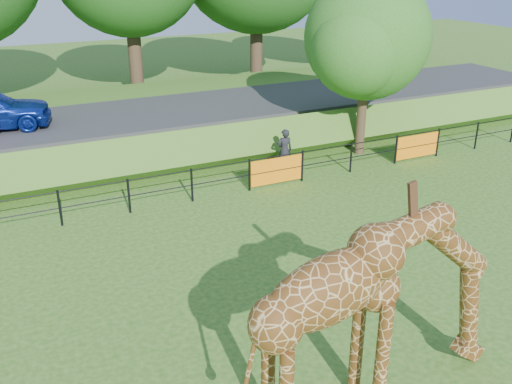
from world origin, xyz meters
The scene contains 7 objects.
ground centered at (0.00, 0.00, 0.00)m, with size 90.00×90.00×0.00m, color #2A5916.
giraffe centered at (-0.12, -1.61, 1.82)m, with size 5.10×0.94×3.64m, color #573212, non-canonical shape.
perimeter_fence centered at (0.00, 8.00, 0.55)m, with size 28.07×0.10×1.10m, color black, non-canonical shape.
embankment centered at (0.00, 15.50, 0.65)m, with size 40.00×9.00×1.30m, color #2A5916.
road centered at (0.00, 14.00, 1.36)m, with size 40.00×5.00×0.12m, color #2E2E31.
visitor centered at (3.93, 9.16, 0.78)m, with size 0.57×0.37×1.55m, color black.
tree_east centered at (7.60, 9.63, 4.28)m, with size 5.40×4.71×6.76m.
Camera 1 is at (-5.37, -7.80, 7.34)m, focal length 40.00 mm.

